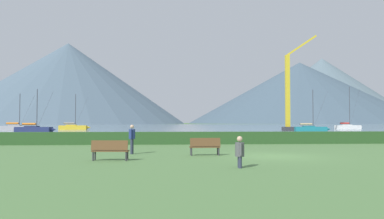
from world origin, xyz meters
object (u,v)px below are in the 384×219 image
Objects in this scene: park_bench_near_path at (205,146)px; park_bench_under_tree at (110,149)px; sailboat_slip_4 at (348,127)px; person_seated_viewer at (240,150)px; sailboat_slip_0 at (34,129)px; sailboat_slip_6 at (17,128)px; sailboat_slip_3 at (73,127)px; dock_crane at (289,97)px; sailboat_slip_5 at (311,129)px; person_standing_walker at (132,137)px.

park_bench_near_path is 5.23m from park_bench_under_tree.
person_seated_viewer is at bearing -122.85° from sailboat_slip_4.
sailboat_slip_0 is 15.43m from sailboat_slip_6.
park_bench_near_path is at bearing 31.76° from park_bench_under_tree.
sailboat_slip_3 is 49.11m from dock_crane.
person_seated_viewer is at bearing -59.71° from sailboat_slip_0.
sailboat_slip_5 reaches higher than sailboat_slip_0.
sailboat_slip_5 is 8.77m from dock_crane.
sailboat_slip_3 is at bearing 110.73° from park_bench_under_tree.
sailboat_slip_6 reaches higher than sailboat_slip_0.
park_bench_under_tree is at bearing -79.49° from sailboat_slip_3.
park_bench_under_tree is 3.60m from person_standing_walker.
dock_crane is at bearing 69.34° from park_bench_under_tree.
person_seated_viewer is at bearing -104.83° from sailboat_slip_5.
sailboat_slip_5 reaches higher than sailboat_slip_6.
sailboat_slip_6 is (-57.52, 11.06, 0.04)m from sailboat_slip_5.
park_bench_under_tree is 0.09× the size of dock_crane.
sailboat_slip_3 is at bearing 107.00° from park_bench_near_path.
sailboat_slip_5 reaches higher than park_bench_near_path.
sailboat_slip_4 is 8.51× the size of person_seated_viewer.
person_seated_viewer is (0.80, -5.41, 0.15)m from park_bench_near_path.
person_standing_walker is at bearing -128.01° from sailboat_slip_4.
person_standing_walker is (0.69, 3.50, 0.44)m from park_bench_under_tree.
sailboat_slip_4 is 28.46m from sailboat_slip_5.
sailboat_slip_4 is 6.10× the size of park_bench_under_tree.
dock_crane is at bearing -8.47° from sailboat_slip_6.
sailboat_slip_6 is at bearing -175.11° from sailboat_slip_4.
sailboat_slip_3 is 5.03× the size of person_standing_walker.
park_bench_near_path is at bearing -125.22° from sailboat_slip_4.
person_standing_walker is 0.08× the size of dock_crane.
sailboat_slip_3 reaches higher than park_bench_near_path.
sailboat_slip_6 is 4.36× the size of park_bench_under_tree.
park_bench_near_path is 5.47m from person_seated_viewer.
dock_crane is at bearing 12.97° from sailboat_slip_0.
sailboat_slip_3 is 13.21m from sailboat_slip_6.
sailboat_slip_6 is 66.78m from park_bench_under_tree.
sailboat_slip_4 is 6.45× the size of park_bench_near_path.
dock_crane reaches higher than person_standing_walker.
sailboat_slip_5 is at bearing 6.15° from sailboat_slip_0.
park_bench_under_tree is 1.06× the size of person_standing_walker.
park_bench_near_path is 4.20m from person_standing_walker.
dock_crane is at bearing 71.03° from person_standing_walker.
park_bench_under_tree is at bearing -156.06° from park_bench_near_path.
sailboat_slip_5 is at bearing 64.83° from park_bench_under_tree.
person_seated_viewer is 8.18m from person_standing_walker.
sailboat_slip_3 reaches higher than sailboat_slip_0.
park_bench_under_tree is at bearing -127.06° from sailboat_slip_4.
sailboat_slip_3 is at bearing 44.66° from sailboat_slip_6.
sailboat_slip_4 is 1.36× the size of sailboat_slip_5.
sailboat_slip_5 is 58.02m from person_seated_viewer.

